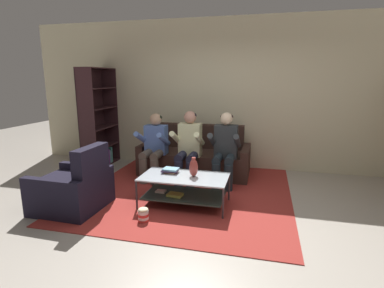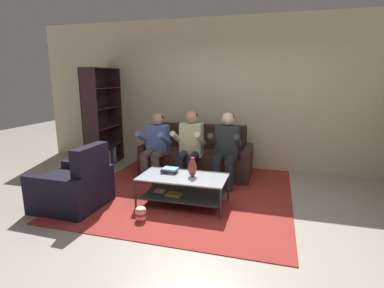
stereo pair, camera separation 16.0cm
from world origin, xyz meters
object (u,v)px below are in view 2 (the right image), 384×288
object	(u,v)px
vase	(192,168)
popcorn_tub	(141,214)
book_stack	(170,170)
person_seated_left	(156,144)
person_seated_middle	(190,144)
coffee_table	(183,186)
couch	(197,158)
armchair	(74,187)
bookshelf	(101,128)
person_seated_right	(226,147)

from	to	relation	value
vase	popcorn_tub	bearing A→B (deg)	-127.47
book_stack	popcorn_tub	bearing A→B (deg)	-100.30
person_seated_left	book_stack	xyz separation A→B (m)	(0.58, -0.86, -0.18)
person_seated_left	book_stack	size ratio (longest dim) A/B	4.59
person_seated_middle	vase	xyz separation A→B (m)	(0.32, -0.94, -0.11)
book_stack	person_seated_middle	bearing A→B (deg)	86.95
coffee_table	popcorn_tub	world-z (taller)	coffee_table
couch	armchair	distance (m)	2.32
coffee_table	vase	size ratio (longest dim) A/B	4.45
bookshelf	person_seated_left	bearing A→B (deg)	-21.70
person_seated_right	armchair	bearing A→B (deg)	-142.41
couch	coffee_table	xyz separation A→B (m)	(0.18, -1.48, -0.01)
armchair	person_seated_left	bearing A→B (deg)	66.45
person_seated_right	vase	size ratio (longest dim) A/B	4.46
book_stack	coffee_table	bearing A→B (deg)	-24.92
vase	bookshelf	xyz separation A→B (m)	(-2.38, 1.51, 0.20)
person_seated_left	popcorn_tub	size ratio (longest dim) A/B	6.25
book_stack	armchair	distance (m)	1.35
person_seated_left	popcorn_tub	distance (m)	1.73
vase	book_stack	xyz separation A→B (m)	(-0.36, 0.08, -0.09)
person_seated_left	book_stack	bearing A→B (deg)	-56.08
vase	armchair	distance (m)	1.67
person_seated_left	person_seated_right	xyz separation A→B (m)	(1.25, 0.00, 0.02)
person_seated_right	person_seated_left	bearing A→B (deg)	-179.79
person_seated_middle	popcorn_tub	distance (m)	1.69
coffee_table	armchair	bearing A→B (deg)	-161.67
popcorn_tub	couch	bearing A→B (deg)	85.17
couch	popcorn_tub	world-z (taller)	couch
person_seated_middle	popcorn_tub	size ratio (longest dim) A/B	6.55
vase	coffee_table	bearing A→B (deg)	-168.72
coffee_table	book_stack	world-z (taller)	book_stack
person_seated_left	armchair	xyz separation A→B (m)	(-0.63, -1.44, -0.35)
coffee_table	vase	xyz separation A→B (m)	(0.13, 0.03, 0.27)
person_seated_middle	book_stack	world-z (taller)	person_seated_middle
vase	book_stack	distance (m)	0.38
bookshelf	popcorn_tub	distance (m)	2.94
person_seated_right	popcorn_tub	xyz separation A→B (m)	(-0.80, -1.58, -0.57)
person_seated_left	coffee_table	bearing A→B (deg)	-50.16
bookshelf	armchair	size ratio (longest dim) A/B	2.20
person_seated_left	book_stack	distance (m)	1.05
vase	person_seated_right	bearing A→B (deg)	71.88
book_stack	popcorn_tub	world-z (taller)	book_stack
coffee_table	popcorn_tub	xyz separation A→B (m)	(-0.36, -0.62, -0.19)
person_seated_middle	person_seated_right	world-z (taller)	person_seated_middle
couch	armchair	xyz separation A→B (m)	(-1.25, -1.95, -0.01)
person_seated_left	couch	bearing A→B (deg)	39.62
person_seated_middle	couch	bearing A→B (deg)	90.00
vase	book_stack	size ratio (longest dim) A/B	1.07
coffee_table	bookshelf	distance (m)	2.76
person_seated_right	armchair	xyz separation A→B (m)	(-1.87, -1.44, -0.38)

